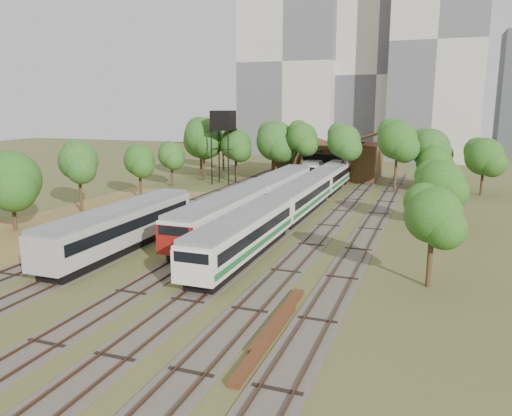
% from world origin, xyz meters
% --- Properties ---
extents(ground, '(240.00, 240.00, 0.00)m').
position_xyz_m(ground, '(0.00, 0.00, 0.00)').
color(ground, '#475123').
rests_on(ground, ground).
extents(tracks, '(24.60, 80.00, 0.19)m').
position_xyz_m(tracks, '(-0.67, 25.00, 0.04)').
color(tracks, '#4C473D').
rests_on(tracks, ground).
extents(railcar_red_set, '(2.97, 34.57, 3.67)m').
position_xyz_m(railcar_red_set, '(-2.00, 26.02, 1.94)').
color(railcar_red_set, black).
rests_on(railcar_red_set, ground).
extents(railcar_green_set, '(2.84, 52.07, 3.51)m').
position_xyz_m(railcar_green_set, '(2.00, 29.80, 1.86)').
color(railcar_green_set, black).
rests_on(railcar_green_set, ground).
extents(railcar_rear, '(2.72, 16.08, 3.36)m').
position_xyz_m(railcar_rear, '(-2.00, 55.94, 1.78)').
color(railcar_rear, black).
rests_on(railcar_rear, ground).
extents(old_grey_coach, '(2.97, 18.00, 3.67)m').
position_xyz_m(old_grey_coach, '(-8.00, 10.98, 2.00)').
color(old_grey_coach, black).
rests_on(old_grey_coach, ground).
extents(water_tower, '(3.12, 3.12, 10.78)m').
position_xyz_m(water_tower, '(-14.40, 46.08, 9.09)').
color(water_tower, black).
rests_on(water_tower, ground).
extents(rail_pile_near, '(0.56, 8.42, 0.28)m').
position_xyz_m(rail_pile_near, '(8.00, 2.59, 0.14)').
color(rail_pile_near, brown).
rests_on(rail_pile_near, ground).
extents(rail_pile_far, '(0.55, 8.79, 0.29)m').
position_xyz_m(rail_pile_far, '(8.20, -0.20, 0.14)').
color(rail_pile_far, brown).
rests_on(rail_pile_far, ground).
extents(maintenance_shed, '(16.45, 11.55, 7.58)m').
position_xyz_m(maintenance_shed, '(-1.00, 57.98, 2.91)').
color(maintenance_shed, '#3B2415').
rests_on(maintenance_shed, ground).
extents(tree_band_left, '(8.27, 72.93, 8.95)m').
position_xyz_m(tree_band_left, '(-20.40, 27.62, 5.37)').
color(tree_band_left, '#382616').
rests_on(tree_band_left, ground).
extents(tree_band_far, '(45.63, 8.89, 9.74)m').
position_xyz_m(tree_band_far, '(-0.65, 48.99, 6.26)').
color(tree_band_far, '#382616').
rests_on(tree_band_far, ground).
extents(tree_band_right, '(5.37, 41.45, 6.61)m').
position_xyz_m(tree_band_right, '(15.57, 33.00, 4.24)').
color(tree_band_right, '#382616').
rests_on(tree_band_right, ground).
extents(tower_left, '(22.00, 16.00, 42.00)m').
position_xyz_m(tower_left, '(-18.00, 95.00, 21.00)').
color(tower_left, beige).
rests_on(tower_left, ground).
extents(tower_centre, '(20.00, 18.00, 36.00)m').
position_xyz_m(tower_centre, '(2.00, 100.00, 18.00)').
color(tower_centre, beige).
rests_on(tower_centre, ground).
extents(tower_right, '(18.00, 16.00, 48.00)m').
position_xyz_m(tower_right, '(14.00, 92.00, 24.00)').
color(tower_right, beige).
rests_on(tower_right, ground).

